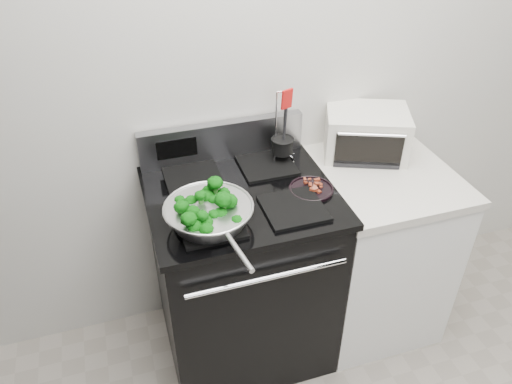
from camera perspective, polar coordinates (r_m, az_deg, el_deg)
name	(u,v)px	position (r m, az deg, el deg)	size (l,w,h in m)	color
back_wall	(283,65)	(2.27, 3.14, 14.29)	(4.00, 0.02, 2.70)	silver
gas_range	(243,272)	(2.39, -1.55, -9.15)	(0.79, 0.69, 1.13)	black
counter	(372,248)	(2.63, 13.07, -6.22)	(0.62, 0.68, 0.92)	white
skillet	(209,213)	(1.90, -5.38, -2.42)	(0.35, 0.55, 0.07)	silver
broccoli_pile	(209,209)	(1.89, -5.44, -1.91)	(0.27, 0.27, 0.09)	black
bacon_plate	(311,187)	(2.11, 6.34, 0.56)	(0.19, 0.19, 0.04)	black
utensil_holder	(282,149)	(2.27, 3.02, 4.90)	(0.12, 0.12, 0.36)	silver
toaster_oven	(366,133)	(2.43, 12.45, 6.64)	(0.46, 0.41, 0.22)	silver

